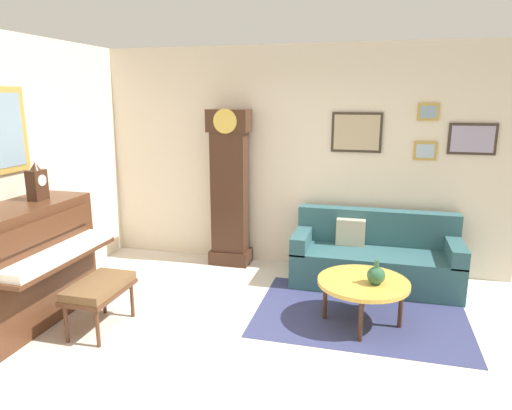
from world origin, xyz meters
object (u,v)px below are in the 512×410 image
object	(u,v)px
piano_bench	(99,289)
couch	(374,258)
grandfather_clock	(230,192)
green_jug	(376,275)
mantel_clock	(37,183)
piano	(25,264)
coffee_table	(363,284)

from	to	relation	value
piano_bench	couch	distance (m)	3.10
grandfather_clock	green_jug	distance (m)	2.35
piano_bench	mantel_clock	world-z (taller)	mantel_clock
piano	mantel_clock	world-z (taller)	mantel_clock
green_jug	couch	bearing A→B (deg)	90.67
couch	mantel_clock	bearing A→B (deg)	-154.28
piano_bench	coffee_table	size ratio (longest dim) A/B	0.80
piano	coffee_table	xyz separation A→B (m)	(3.18, 0.78, -0.18)
couch	green_jug	bearing A→B (deg)	-89.33
couch	mantel_clock	distance (m)	3.78
piano_bench	grandfather_clock	distance (m)	2.21
coffee_table	mantel_clock	distance (m)	3.35
coffee_table	green_jug	size ratio (longest dim) A/B	3.67
piano	green_jug	size ratio (longest dim) A/B	6.00
piano_bench	mantel_clock	xyz separation A→B (m)	(-0.77, 0.25, 0.94)
grandfather_clock	green_jug	world-z (taller)	grandfather_clock
couch	coffee_table	size ratio (longest dim) A/B	2.16
coffee_table	mantel_clock	xyz separation A→B (m)	(-3.18, -0.50, 0.93)
grandfather_clock	coffee_table	world-z (taller)	grandfather_clock
green_jug	grandfather_clock	bearing A→B (deg)	144.30
piano	couch	size ratio (longest dim) A/B	0.76
mantel_clock	coffee_table	bearing A→B (deg)	8.95
piano_bench	grandfather_clock	xyz separation A→B (m)	(0.64, 2.04, 0.56)
mantel_clock	green_jug	world-z (taller)	mantel_clock
grandfather_clock	piano_bench	bearing A→B (deg)	-107.57
piano	mantel_clock	size ratio (longest dim) A/B	3.79
grandfather_clock	green_jug	xyz separation A→B (m)	(1.87, -1.35, -0.43)
grandfather_clock	coffee_table	xyz separation A→B (m)	(1.76, -1.29, -0.55)
piano	grandfather_clock	size ratio (longest dim) A/B	0.71
piano	coffee_table	size ratio (longest dim) A/B	1.64
grandfather_clock	mantel_clock	xyz separation A→B (m)	(-1.42, -1.79, 0.38)
piano	couch	xyz separation A→B (m)	(3.28, 1.85, -0.28)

